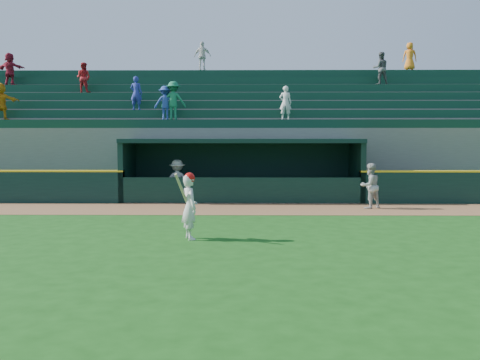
# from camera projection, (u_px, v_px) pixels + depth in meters

# --- Properties ---
(ground) EXTENTS (120.00, 120.00, 0.00)m
(ground) POSITION_uv_depth(u_px,v_px,m) (239.00, 235.00, 13.90)
(ground) COLOR #164B12
(ground) RESTS_ON ground
(warning_track) EXTENTS (40.00, 3.00, 0.01)m
(warning_track) POSITION_uv_depth(u_px,v_px,m) (241.00, 209.00, 18.78)
(warning_track) COLOR brown
(warning_track) RESTS_ON ground
(dugout_player_front) EXTENTS (0.97, 0.90, 1.61)m
(dugout_player_front) POSITION_uv_depth(u_px,v_px,m) (370.00, 186.00, 18.89)
(dugout_player_front) COLOR #A8A7A2
(dugout_player_front) RESTS_ON ground
(dugout_player_inside) EXTENTS (1.11, 0.70, 1.64)m
(dugout_player_inside) POSITION_uv_depth(u_px,v_px,m) (177.00, 181.00, 20.89)
(dugout_player_inside) COLOR #ACADA7
(dugout_player_inside) RESTS_ON ground
(dugout) EXTENTS (9.40, 2.80, 2.46)m
(dugout) POSITION_uv_depth(u_px,v_px,m) (242.00, 166.00, 21.77)
(dugout) COLOR slate
(dugout) RESTS_ON ground
(stands) EXTENTS (34.50, 6.29, 7.49)m
(stands) POSITION_uv_depth(u_px,v_px,m) (243.00, 139.00, 26.22)
(stands) COLOR slate
(stands) RESTS_ON ground
(batter_at_plate) EXTENTS (0.61, 0.80, 1.68)m
(batter_at_plate) POSITION_uv_depth(u_px,v_px,m) (190.00, 206.00, 13.25)
(batter_at_plate) COLOR silver
(batter_at_plate) RESTS_ON ground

